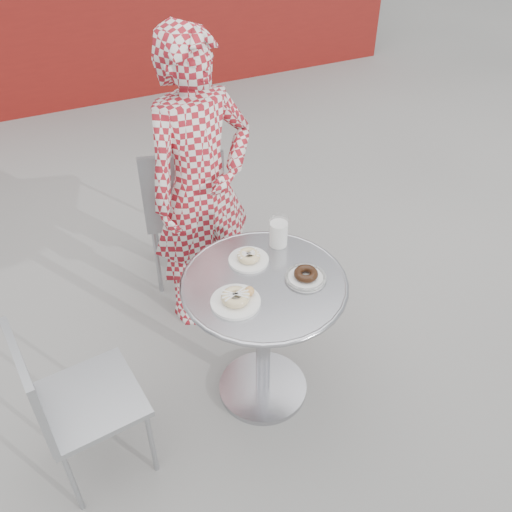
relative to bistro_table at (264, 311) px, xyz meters
name	(u,v)px	position (x,y,z in m)	size (l,w,h in m)	color
ground	(260,397)	(-0.04, -0.04, -0.53)	(60.00, 60.00, 0.00)	gray
bistro_table	(264,311)	(0.00, 0.00, 0.00)	(0.70, 0.70, 0.70)	#BBBBC0
chair_far	(187,233)	(-0.03, 1.00, -0.26)	(0.51, 0.52, 0.89)	#9C9EA3
chair_left	(94,426)	(-0.79, -0.05, -0.28)	(0.43, 0.43, 0.81)	#9C9EA3
seated_person	(201,188)	(-0.03, 0.66, 0.24)	(0.57, 0.37, 1.55)	maroon
plate_far	(249,258)	(0.00, 0.15, 0.19)	(0.17, 0.17, 0.04)	white
plate_near	(236,299)	(-0.15, -0.07, 0.19)	(0.20, 0.20, 0.05)	white
plate_checker	(306,276)	(0.16, -0.05, 0.19)	(0.17, 0.17, 0.04)	white
milk_cup	(279,233)	(0.16, 0.20, 0.24)	(0.09, 0.09, 0.14)	white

